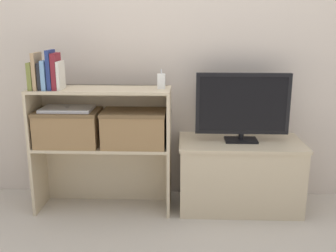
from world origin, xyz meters
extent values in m
plane|color=#BCB2A3|center=(0.00, 0.00, 0.00)|extent=(16.00, 16.00, 0.00)
cube|color=beige|center=(0.00, 0.46, 1.20)|extent=(10.00, 0.05, 2.40)
cube|color=#CCB793|center=(0.50, 0.21, 0.23)|extent=(0.83, 0.43, 0.47)
cube|color=#CCB793|center=(0.50, 0.21, 0.48)|extent=(0.85, 0.45, 0.02)
cube|color=black|center=(0.50, 0.21, 0.49)|extent=(0.22, 0.14, 0.02)
cylinder|color=black|center=(0.50, 0.21, 0.52)|extent=(0.04, 0.04, 0.04)
cube|color=black|center=(0.50, 0.21, 0.75)|extent=(0.63, 0.03, 0.41)
cube|color=black|center=(0.50, 0.19, 0.75)|extent=(0.58, 0.00, 0.36)
cube|color=#CCB793|center=(-0.90, 0.15, 0.24)|extent=(0.02, 0.31, 0.47)
cube|color=#CCB793|center=(0.01, 0.15, 0.24)|extent=(0.02, 0.31, 0.47)
cube|color=#CCB793|center=(-0.45, 0.30, 0.24)|extent=(0.89, 0.02, 0.47)
cube|color=#CCB793|center=(-0.45, 0.15, 0.46)|extent=(0.89, 0.31, 0.02)
cube|color=#CCB793|center=(-0.90, 0.15, 0.66)|extent=(0.02, 0.31, 0.39)
cube|color=#CCB793|center=(0.01, 0.15, 0.66)|extent=(0.02, 0.31, 0.39)
cube|color=#CCB793|center=(-0.45, 0.30, 0.66)|extent=(0.89, 0.02, 0.39)
cube|color=#CCB793|center=(-0.45, 0.15, 0.85)|extent=(0.89, 0.31, 0.02)
cube|color=olive|center=(-0.87, 0.10, 0.94)|extent=(0.03, 0.15, 0.17)
cube|color=tan|center=(-0.84, 0.10, 0.97)|extent=(0.02, 0.14, 0.23)
cube|color=#232328|center=(-0.81, 0.10, 0.94)|extent=(0.02, 0.13, 0.17)
cube|color=#709ECC|center=(-0.78, 0.10, 0.95)|extent=(0.03, 0.15, 0.19)
cube|color=navy|center=(-0.75, 0.10, 0.98)|extent=(0.03, 0.13, 0.25)
cube|color=maroon|center=(-0.72, 0.10, 0.97)|extent=(0.03, 0.13, 0.23)
cube|color=silver|center=(-0.69, 0.10, 0.95)|extent=(0.02, 0.14, 0.18)
cube|color=white|center=(-0.04, 0.15, 0.91)|extent=(0.05, 0.03, 0.10)
cylinder|color=silver|center=(-0.04, 0.15, 0.97)|extent=(0.01, 0.01, 0.03)
cube|color=#937047|center=(-0.67, 0.14, 0.59)|extent=(0.42, 0.27, 0.24)
cube|color=brown|center=(-0.67, 0.14, 0.70)|extent=(0.42, 0.27, 0.02)
cube|color=#937047|center=(-0.23, 0.14, 0.59)|extent=(0.42, 0.27, 0.24)
cube|color=brown|center=(-0.23, 0.14, 0.70)|extent=(0.42, 0.27, 0.02)
cube|color=#BCBCC1|center=(-0.67, 0.14, 0.72)|extent=(0.34, 0.22, 0.02)
cylinder|color=#99999E|center=(-0.67, 0.14, 0.73)|extent=(0.02, 0.02, 0.00)
camera|label=1|loc=(0.10, -2.39, 1.27)|focal=42.00mm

